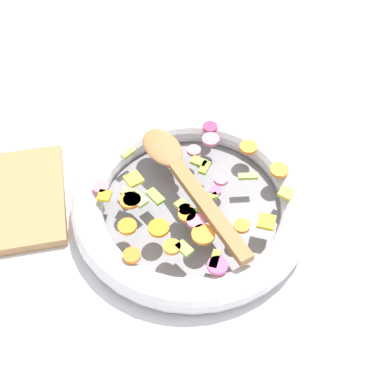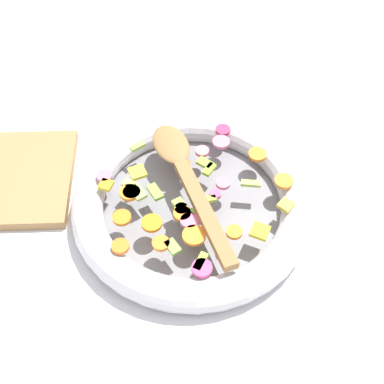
# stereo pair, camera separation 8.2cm
# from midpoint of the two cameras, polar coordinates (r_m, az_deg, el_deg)

# --- Properties ---
(ground_plane) EXTENTS (4.00, 4.00, 0.00)m
(ground_plane) POSITION_cam_midpoint_polar(r_m,az_deg,el_deg) (0.86, -2.73, -2.24)
(ground_plane) COLOR silver
(skillet) EXTENTS (0.38, 0.38, 0.05)m
(skillet) POSITION_cam_midpoint_polar(r_m,az_deg,el_deg) (0.85, -2.78, -1.35)
(skillet) COLOR slate
(skillet) RESTS_ON ground_plane
(chopped_vegetables) EXTENTS (0.30, 0.32, 0.01)m
(chopped_vegetables) POSITION_cam_midpoint_polar(r_m,az_deg,el_deg) (0.81, -3.37, -0.75)
(chopped_vegetables) COLOR orange
(chopped_vegetables) RESTS_ON skillet
(wooden_spoon) EXTENTS (0.29, 0.13, 0.01)m
(wooden_spoon) POSITION_cam_midpoint_polar(r_m,az_deg,el_deg) (0.83, -3.77, 1.64)
(wooden_spoon) COLOR olive
(wooden_spoon) RESTS_ON chopped_vegetables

